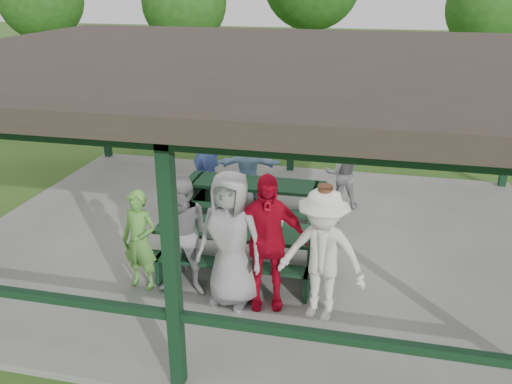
% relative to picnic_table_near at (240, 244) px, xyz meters
% --- Properties ---
extents(ground, '(90.00, 90.00, 0.00)m').
position_rel_picnic_table_near_xyz_m(ground, '(-0.06, 1.20, -0.57)').
color(ground, '#2B551A').
rests_on(ground, ground).
extents(concrete_slab, '(10.00, 8.00, 0.10)m').
position_rel_picnic_table_near_xyz_m(concrete_slab, '(-0.06, 1.20, -0.52)').
color(concrete_slab, slate).
rests_on(concrete_slab, ground).
extents(pavilion_structure, '(10.60, 8.60, 3.24)m').
position_rel_picnic_table_near_xyz_m(pavilion_structure, '(-0.06, 1.20, 2.59)').
color(pavilion_structure, black).
rests_on(pavilion_structure, concrete_slab).
extents(picnic_table_near, '(2.60, 1.39, 0.75)m').
position_rel_picnic_table_near_xyz_m(picnic_table_near, '(0.00, 0.00, 0.00)').
color(picnic_table_near, black).
rests_on(picnic_table_near, concrete_slab).
extents(picnic_table_far, '(2.64, 1.39, 0.75)m').
position_rel_picnic_table_near_xyz_m(picnic_table_far, '(-0.24, 2.00, 0.00)').
color(picnic_table_far, black).
rests_on(picnic_table_far, concrete_slab).
extents(table_setting, '(2.36, 0.45, 0.10)m').
position_rel_picnic_table_near_xyz_m(table_setting, '(0.16, 0.02, 0.31)').
color(table_setting, white).
rests_on(table_setting, picnic_table_near).
extents(contestant_green, '(0.61, 0.44, 1.53)m').
position_rel_picnic_table_near_xyz_m(contestant_green, '(-1.32, -0.76, 0.29)').
color(contestant_green, '#54963A').
rests_on(contestant_green, concrete_slab).
extents(contestant_grey_left, '(0.93, 0.76, 1.80)m').
position_rel_picnic_table_near_xyz_m(contestant_grey_left, '(-0.60, -0.77, 0.43)').
color(contestant_grey_left, gray).
rests_on(contestant_grey_left, concrete_slab).
extents(contestant_grey_mid, '(1.06, 0.78, 1.98)m').
position_rel_picnic_table_near_xyz_m(contestant_grey_mid, '(0.09, -0.86, 0.51)').
color(contestant_grey_mid, gray).
rests_on(contestant_grey_mid, concrete_slab).
extents(contestant_red, '(1.23, 0.73, 1.97)m').
position_rel_picnic_table_near_xyz_m(contestant_red, '(0.57, -0.80, 0.51)').
color(contestant_red, '#B5081F').
rests_on(contestant_red, concrete_slab).
extents(contestant_white_fedora, '(1.31, 0.91, 1.91)m').
position_rel_picnic_table_near_xyz_m(contestant_white_fedora, '(1.35, -0.92, 0.46)').
color(contestant_white_fedora, white).
rests_on(contestant_white_fedora, concrete_slab).
extents(spectator_lblue, '(1.40, 0.66, 1.45)m').
position_rel_picnic_table_near_xyz_m(spectator_lblue, '(-0.59, 2.88, 0.25)').
color(spectator_lblue, '#8CB3D9').
rests_on(spectator_lblue, concrete_slab).
extents(spectator_blue, '(0.73, 0.56, 1.79)m').
position_rel_picnic_table_near_xyz_m(spectator_blue, '(-1.64, 3.34, 0.42)').
color(spectator_blue, '#435BAE').
rests_on(spectator_blue, concrete_slab).
extents(spectator_grey, '(0.80, 0.69, 1.44)m').
position_rel_picnic_table_near_xyz_m(spectator_grey, '(1.31, 2.99, 0.25)').
color(spectator_grey, '#949497').
rests_on(spectator_grey, concrete_slab).
extents(pickup_truck, '(6.18, 3.36, 1.64)m').
position_rel_picnic_table_near_xyz_m(pickup_truck, '(0.13, 9.80, 0.25)').
color(pickup_truck, silver).
rests_on(pickup_truck, ground).
extents(farm_trailer, '(3.52, 1.85, 1.22)m').
position_rel_picnic_table_near_xyz_m(farm_trailer, '(-1.53, 9.18, 0.03)').
color(farm_trailer, '#1B5099').
rests_on(farm_trailer, ground).
extents(tree_far_left, '(3.32, 3.32, 5.19)m').
position_rel_picnic_table_near_xyz_m(tree_far_left, '(-5.88, 13.98, 2.93)').
color(tree_far_left, '#372616').
rests_on(tree_far_left, ground).
extents(tree_mid, '(3.24, 3.24, 5.06)m').
position_rel_picnic_table_near_xyz_m(tree_mid, '(5.60, 14.87, 2.85)').
color(tree_mid, '#372616').
rests_on(tree_mid, ground).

